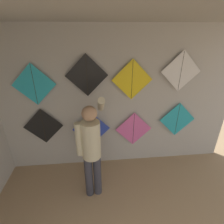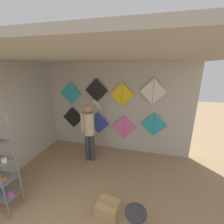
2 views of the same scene
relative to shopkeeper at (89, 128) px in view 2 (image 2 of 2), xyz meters
The scene contains 14 objects.
back_panel 1.00m from the shopkeeper, 65.88° to the left, with size 4.96×0.06×2.80m, color #BCB7AD.
left_panel 2.00m from the shopkeeper, 151.53° to the right, with size 0.06×4.32×2.80m, color #BCB7AD.
ceiling_slab 2.05m from the shopkeeper, 67.85° to the right, with size 4.96×4.32×0.04m, color #A8A399.
shopkeeper is the anchor object (origin of this frame).
cardboard_box 2.06m from the shopkeeper, 57.36° to the right, with size 0.43×0.38×0.30m.
stool 2.42m from the shopkeeper, 49.52° to the right, with size 0.35×0.35×0.50m.
kite_0 1.20m from the shopkeeper, 140.64° to the left, with size 0.75×0.01×0.75m.
kite_1 0.78m from the shopkeeper, 90.95° to the left, with size 0.75×0.04×0.89m.
kite_2 1.16m from the shopkeeper, 41.84° to the left, with size 0.75×0.01×0.75m.
kite_3 1.92m from the shopkeeper, 23.39° to the left, with size 0.75×0.01×0.75m.
kite_4 1.45m from the shopkeeper, 141.23° to the left, with size 0.75×0.01×0.75m.
kite_5 1.21m from the shopkeeper, 92.84° to the left, with size 0.75×0.01×0.75m.
kite_6 1.37m from the shopkeeper, 44.75° to the left, with size 0.75×0.01×0.75m.
kite_7 2.07m from the shopkeeper, 24.59° to the left, with size 0.75×0.01×0.75m.
Camera 2 is at (1.23, -0.90, 2.70)m, focal length 24.00 mm.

